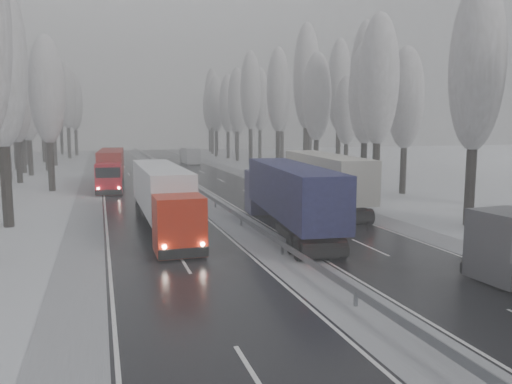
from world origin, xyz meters
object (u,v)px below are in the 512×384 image
truck_red_white (162,194)px  truck_red_red (111,166)px  truck_blue_box (287,193)px  box_truck_distant (190,156)px  truck_cream_box (321,177)px

truck_red_white → truck_red_red: bearing=95.6°
truck_blue_box → box_truck_distant: (3.91, 58.52, -1.09)m
box_truck_distant → truck_red_red: truck_red_red is taller
truck_blue_box → truck_red_red: 29.80m
truck_blue_box → truck_red_red: bearing=116.2°
truck_blue_box → truck_red_white: 8.08m
truck_blue_box → truck_red_white: (-7.55, 2.88, -0.14)m
truck_red_white → truck_red_red: truck_red_white is taller
truck_cream_box → truck_red_white: 14.27m
truck_red_red → truck_blue_box: bearing=-66.6°
truck_blue_box → box_truck_distant: size_ratio=2.22×
truck_cream_box → box_truck_distant: 50.92m
box_truck_distant → truck_red_red: (-14.09, -30.51, 0.91)m
truck_blue_box → truck_red_red: truck_blue_box is taller
box_truck_distant → truck_blue_box: bearing=-94.5°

